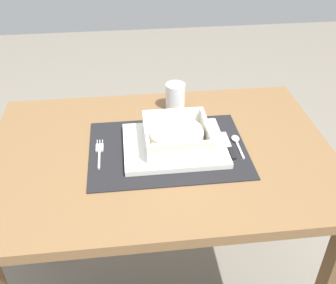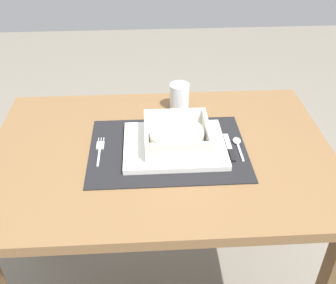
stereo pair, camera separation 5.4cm
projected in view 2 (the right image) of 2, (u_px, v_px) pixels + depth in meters
name	position (u px, v px, depth m)	size (l,w,h in m)	color
dining_table	(162.00, 178.00, 1.23)	(0.99, 0.68, 0.72)	brown
placemat	(168.00, 150.00, 1.17)	(0.45, 0.33, 0.00)	black
serving_plate	(174.00, 145.00, 1.17)	(0.29, 0.23, 0.02)	white
porridge_bowl	(177.00, 136.00, 1.16)	(0.18, 0.18, 0.06)	white
fork	(100.00, 149.00, 1.17)	(0.02, 0.14, 0.00)	silver
spoon	(237.00, 143.00, 1.19)	(0.02, 0.11, 0.01)	silver
butter_knife	(230.00, 149.00, 1.17)	(0.01, 0.13, 0.01)	black
drinking_glass	(179.00, 98.00, 1.34)	(0.06, 0.06, 0.09)	white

